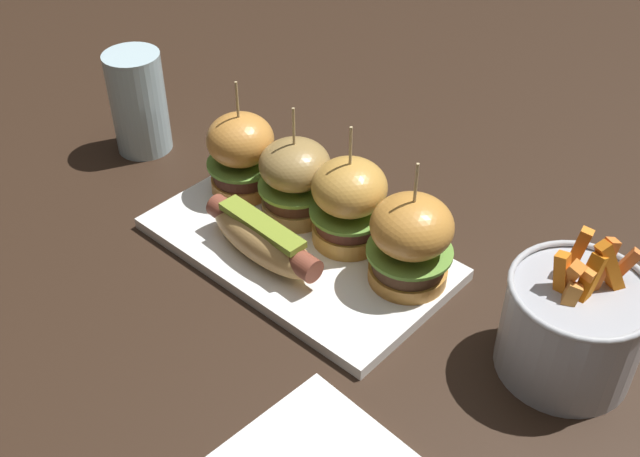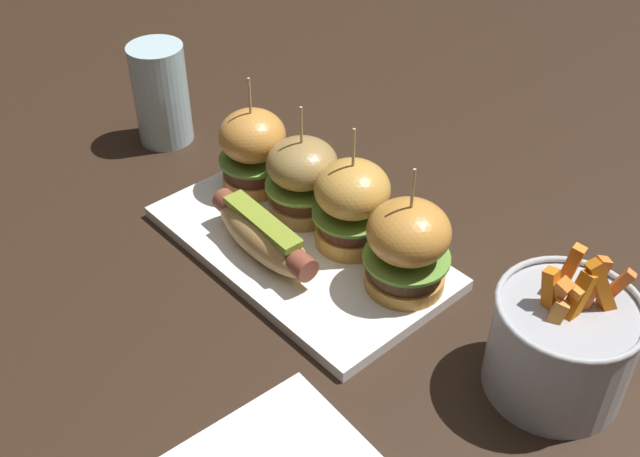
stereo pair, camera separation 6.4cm
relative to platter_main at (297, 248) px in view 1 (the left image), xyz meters
The scene contains 9 objects.
ground_plane 0.01m from the platter_main, ahead, with size 3.00×3.00×0.00m, color black.
platter_main is the anchor object (origin of this frame).
hot_dog 0.05m from the platter_main, 105.50° to the right, with size 0.16×0.06×0.05m.
slider_far_left 0.14m from the platter_main, 164.95° to the left, with size 0.09×0.09×0.15m.
slider_center_left 0.08m from the platter_main, 135.12° to the left, with size 0.09×0.09×0.14m.
slider_center_right 0.08m from the platter_main, 50.04° to the left, with size 0.09×0.09×0.15m.
slider_far_right 0.14m from the platter_main, 16.11° to the left, with size 0.09×0.09×0.15m.
fries_bucket 0.31m from the platter_main, ahead, with size 0.13×0.13×0.15m.
water_glass 0.31m from the platter_main, behind, with size 0.07×0.07×0.14m, color silver.
Camera 1 is at (0.46, -0.47, 0.57)m, focal length 43.00 mm.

